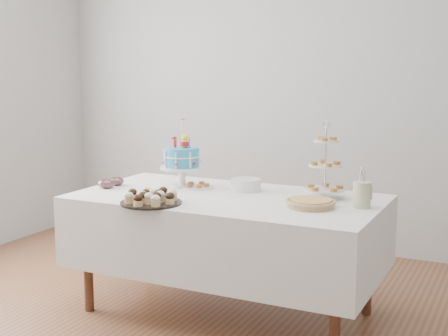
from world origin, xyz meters
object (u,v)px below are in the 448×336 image
at_px(table, 227,231).
at_px(jam_bowl_a, 106,184).
at_px(plate_stack, 246,185).
at_px(pastry_plate, 197,186).
at_px(pie, 311,203).
at_px(tiered_stand, 325,166).
at_px(cupcake_tray, 151,197).
at_px(jam_bowl_b, 116,181).
at_px(birthday_cake, 182,169).
at_px(utensil_pitcher, 362,194).

relative_size(table, jam_bowl_a, 17.17).
distance_m(plate_stack, pastry_plate, 0.34).
distance_m(pie, tiered_stand, 0.33).
height_order(plate_stack, pastry_plate, plate_stack).
bearing_deg(cupcake_tray, pastry_plate, 88.97).
relative_size(tiered_stand, jam_bowl_b, 4.69).
distance_m(tiered_stand, plate_stack, 0.56).
distance_m(table, cupcake_tray, 0.57).
bearing_deg(plate_stack, tiered_stand, -0.58).
xyz_separation_m(birthday_cake, pie, (0.98, -0.21, -0.10)).
distance_m(birthday_cake, utensil_pitcher, 1.25).
xyz_separation_m(table, pastry_plate, (-0.30, 0.16, 0.24)).
height_order(jam_bowl_a, utensil_pitcher, utensil_pitcher).
bearing_deg(pastry_plate, cupcake_tray, -91.03).
distance_m(tiered_stand, pastry_plate, 0.89).
distance_m(plate_stack, jam_bowl_a, 0.94).
relative_size(pie, jam_bowl_b, 2.83).
xyz_separation_m(table, jam_bowl_a, (-0.84, -0.12, 0.26)).
bearing_deg(pie, tiered_stand, 90.54).
distance_m(pie, plate_stack, 0.61).
height_order(pie, tiered_stand, tiered_stand).
height_order(pie, jam_bowl_a, jam_bowl_a).
xyz_separation_m(pastry_plate, jam_bowl_b, (-0.54, -0.17, 0.01)).
distance_m(jam_bowl_b, utensil_pitcher, 1.68).
distance_m(table, pastry_plate, 0.41).
bearing_deg(tiered_stand, table, -159.62).
height_order(plate_stack, utensil_pitcher, utensil_pitcher).
relative_size(table, jam_bowl_b, 18.63).
bearing_deg(jam_bowl_a, pie, 2.28).
distance_m(plate_stack, utensil_pitcher, 0.83).
bearing_deg(tiered_stand, birthday_cake, -175.76).
bearing_deg(jam_bowl_a, cupcake_tray, -27.40).
xyz_separation_m(birthday_cake, cupcake_tray, (0.10, -0.54, -0.08)).
height_order(cupcake_tray, jam_bowl_a, cupcake_tray).
height_order(pastry_plate, jam_bowl_a, jam_bowl_a).
bearing_deg(jam_bowl_a, pastry_plate, 27.44).
xyz_separation_m(tiered_stand, plate_stack, (-0.54, 0.01, -0.16)).
bearing_deg(table, pastry_plate, 152.34).
xyz_separation_m(pie, plate_stack, (-0.54, 0.29, 0.01)).
distance_m(cupcake_tray, utensil_pitcher, 1.24).
relative_size(table, tiered_stand, 3.97).
xyz_separation_m(pie, utensil_pitcher, (0.27, 0.12, 0.06)).
relative_size(birthday_cake, cupcake_tray, 1.25).
bearing_deg(pie, table, 173.17).
bearing_deg(plate_stack, table, -98.51).
xyz_separation_m(birthday_cake, pastry_plate, (0.11, 0.02, -0.11)).
xyz_separation_m(cupcake_tray, tiered_stand, (0.88, 0.61, 0.16)).
bearing_deg(pie, cupcake_tray, -159.37).
height_order(birthday_cake, jam_bowl_b, birthday_cake).
height_order(birthday_cake, pastry_plate, birthday_cake).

